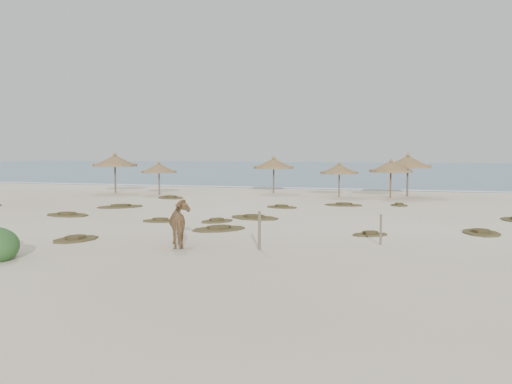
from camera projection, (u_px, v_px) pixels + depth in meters
ground at (219, 232)px, 22.41m from camera, size 160.00×160.00×0.00m
ocean at (376, 169)px, 94.12m from camera, size 200.00×100.00×0.01m
foam_line at (327, 189)px, 47.27m from camera, size 70.00×0.60×0.01m
palapa_0 at (115, 161)px, 42.42m from camera, size 4.22×4.22×3.05m
palapa_1 at (159, 169)px, 40.90m from camera, size 3.42×3.42×2.42m
palapa_2 at (274, 164)px, 42.35m from camera, size 3.73×3.73×2.80m
palapa_3 at (339, 170)px, 38.98m from camera, size 3.23×3.23×2.42m
palapa_4 at (408, 162)px, 39.35m from camera, size 3.24×3.24×3.03m
palapa_5 at (391, 167)px, 37.96m from camera, size 3.22×3.22×2.66m
horse at (182, 223)px, 19.04m from camera, size 1.66×1.99×1.54m
fence_post_near at (259, 231)px, 18.36m from camera, size 0.12×0.12×1.25m
fence_post_far at (381, 230)px, 19.35m from camera, size 0.09×0.09×1.05m
scrub_0 at (67, 215)px, 27.98m from camera, size 2.65×2.02×0.16m
scrub_1 at (120, 206)px, 32.06m from camera, size 3.05×3.14×0.16m
scrub_2 at (217, 221)px, 25.55m from camera, size 1.72×2.01×0.16m
scrub_3 at (254, 217)px, 26.86m from camera, size 3.00×2.49×0.16m
scrub_4 at (481, 232)px, 21.96m from camera, size 1.75×2.32×0.16m
scrub_6 at (170, 197)px, 38.09m from camera, size 2.83×2.84×0.16m
scrub_7 at (344, 205)px, 33.01m from camera, size 2.28×1.55×0.16m
scrub_9 at (219, 229)px, 23.03m from camera, size 2.66×2.80×0.16m
scrub_10 at (399, 205)px, 32.89m from camera, size 1.33×1.66×0.16m
scrub_11 at (76, 239)px, 20.37m from camera, size 1.57×2.11×0.16m
scrub_12 at (370, 234)px, 21.52m from camera, size 1.68×1.55×0.16m
scrub_13 at (282, 207)px, 31.80m from camera, size 2.22×1.85×0.16m
scrub_15 at (161, 220)px, 25.66m from camera, size 1.89×1.42×0.16m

